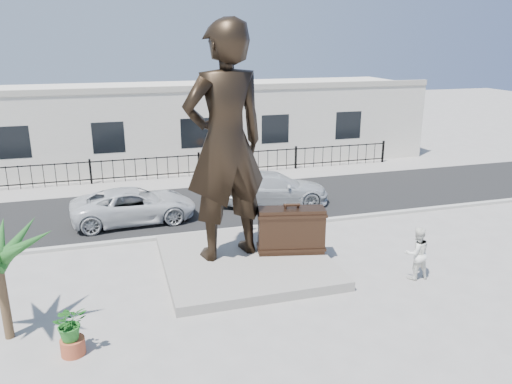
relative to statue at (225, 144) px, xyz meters
The scene contains 16 objects.
ground 4.51m from the statue, 61.40° to the right, with size 100.00×100.00×0.00m, color #9E9991.
street 7.37m from the statue, 80.54° to the left, with size 40.00×7.00×0.01m, color black.
curb 4.83m from the statue, 68.77° to the left, with size 40.00×0.25×0.12m, color #A5A399.
far_sidewalk 10.92m from the statue, 84.24° to the left, with size 40.00×2.50×0.02m, color #9E9991.
plinth 3.88m from the statue, 35.54° to the right, with size 5.20×5.20×0.30m, color gray.
fence 11.48m from the statue, 84.66° to the left, with size 22.00×0.10×1.20m, color black.
building 15.27m from the statue, 86.14° to the left, with size 28.00×7.00×4.40m, color silver.
statue is the anchor object (origin of this frame).
suitcase 3.60m from the statue, 11.08° to the right, with size 2.15×0.68×1.51m, color #322015.
tourist 6.71m from the statue, 27.24° to the right, with size 0.81×0.63×1.66m, color white.
car_white 6.40m from the statue, 119.17° to the left, with size 2.24×4.87×1.35m, color silver.
car_silver 7.14m from the statue, 57.94° to the left, with size 1.97×4.84×1.40m, color #BBBFC0.
worker 10.52m from the statue, 80.92° to the left, with size 0.98×0.56×1.52m, color orange.
palm_tree 7.79m from the statue, 156.34° to the right, with size 1.80×1.80×3.20m, color #1C4C1B, non-canonical shape.
planter 7.08m from the statue, 140.04° to the right, with size 0.56×0.56×0.40m, color #AB4B2D.
shrub 6.76m from the statue, 140.04° to the right, with size 0.77×0.67×0.86m, color #256F24.
Camera 1 is at (-4.34, -12.79, 7.05)m, focal length 35.00 mm.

